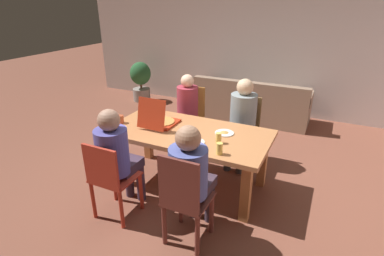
# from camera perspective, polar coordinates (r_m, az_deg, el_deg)

# --- Properties ---
(ground_plane) EXTENTS (20.00, 20.00, 0.00)m
(ground_plane) POSITION_cam_1_polar(r_m,az_deg,el_deg) (3.97, -0.63, -10.35)
(ground_plane) COLOR brown
(back_wall) EXTENTS (7.95, 0.12, 2.64)m
(back_wall) POSITION_cam_1_polar(r_m,az_deg,el_deg) (6.38, 12.51, 14.90)
(back_wall) COLOR beige
(back_wall) RESTS_ON ground
(dining_table) EXTENTS (1.94, 0.99, 0.74)m
(dining_table) POSITION_cam_1_polar(r_m,az_deg,el_deg) (3.66, -0.68, -2.07)
(dining_table) COLOR #BF7847
(dining_table) RESTS_ON ground
(chair_0) EXTENTS (0.41, 0.44, 0.94)m
(chair_0) POSITION_cam_1_polar(r_m,az_deg,el_deg) (4.37, 9.80, 0.36)
(chair_0) COLOR brown
(chair_0) RESTS_ON ground
(person_0) EXTENTS (0.36, 0.54, 1.23)m
(person_0) POSITION_cam_1_polar(r_m,az_deg,el_deg) (4.16, 9.42, 2.29)
(person_0) COLOR #373F45
(person_0) RESTS_ON ground
(chair_1) EXTENTS (0.43, 0.41, 0.90)m
(chair_1) POSITION_cam_1_polar(r_m,az_deg,el_deg) (3.25, -15.27, -9.07)
(chair_1) COLOR #B03222
(chair_1) RESTS_ON ground
(person_1) EXTENTS (0.33, 0.53, 1.22)m
(person_1) POSITION_cam_1_polar(r_m,az_deg,el_deg) (3.24, -14.08, -4.65)
(person_1) COLOR #3F2E40
(person_1) RESTS_ON ground
(chair_2) EXTENTS (0.40, 0.44, 0.97)m
(chair_2) POSITION_cam_1_polar(r_m,az_deg,el_deg) (4.67, -0.35, 2.03)
(chair_2) COLOR #9C6329
(chair_2) RESTS_ON ground
(person_2) EXTENTS (0.31, 0.51, 1.20)m
(person_2) POSITION_cam_1_polar(r_m,az_deg,el_deg) (4.48, -1.18, 3.75)
(person_2) COLOR #443243
(person_2) RESTS_ON ground
(chair_3) EXTENTS (0.41, 0.41, 0.98)m
(chair_3) POSITION_cam_1_polar(r_m,az_deg,el_deg) (2.83, -1.47, -13.38)
(chair_3) COLOR brown
(chair_3) RESTS_ON ground
(person_3) EXTENTS (0.36, 0.55, 1.21)m
(person_3) POSITION_cam_1_polar(r_m,az_deg,el_deg) (2.82, -0.21, -8.48)
(person_3) COLOR #3E2E39
(person_3) RESTS_ON ground
(pizza_box_0) EXTENTS (0.37, 0.46, 0.39)m
(pizza_box_0) POSITION_cam_1_polar(r_m,az_deg,el_deg) (3.79, -6.09, 1.33)
(pizza_box_0) COLOR #AE2D15
(pizza_box_0) RESTS_ON dining_table
(plate_0) EXTENTS (0.22, 0.22, 0.03)m
(plate_0) POSITION_cam_1_polar(r_m,az_deg,el_deg) (3.57, 6.14, -0.90)
(plate_0) COLOR white
(plate_0) RESTS_ON dining_table
(plate_1) EXTENTS (0.21, 0.21, 0.03)m
(plate_1) POSITION_cam_1_polar(r_m,az_deg,el_deg) (3.33, 0.65, -2.64)
(plate_1) COLOR white
(plate_1) RESTS_ON dining_table
(drinking_glass_0) EXTENTS (0.08, 0.08, 0.10)m
(drinking_glass_0) POSITION_cam_1_polar(r_m,az_deg,el_deg) (3.94, -13.31, 1.64)
(drinking_glass_0) COLOR #B75030
(drinking_glass_0) RESTS_ON dining_table
(drinking_glass_1) EXTENTS (0.07, 0.07, 0.13)m
(drinking_glass_1) POSITION_cam_1_polar(r_m,az_deg,el_deg) (3.08, 5.22, -3.90)
(drinking_glass_1) COLOR #E6C65A
(drinking_glass_1) RESTS_ON dining_table
(drinking_glass_2) EXTENTS (0.06, 0.06, 0.12)m
(drinking_glass_2) POSITION_cam_1_polar(r_m,az_deg,el_deg) (3.31, 5.04, -1.89)
(drinking_glass_2) COLOR #E5C15B
(drinking_glass_2) RESTS_ON dining_table
(couch) EXTENTS (2.15, 0.78, 0.81)m
(couch) POSITION_cam_1_polar(r_m,az_deg,el_deg) (5.99, 11.10, 4.35)
(couch) COLOR #8E735E
(couch) RESTS_ON ground
(potted_plant) EXTENTS (0.47, 0.47, 0.89)m
(potted_plant) POSITION_cam_1_polar(r_m,az_deg,el_deg) (7.03, -9.66, 9.03)
(potted_plant) COLOR gray
(potted_plant) RESTS_ON ground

